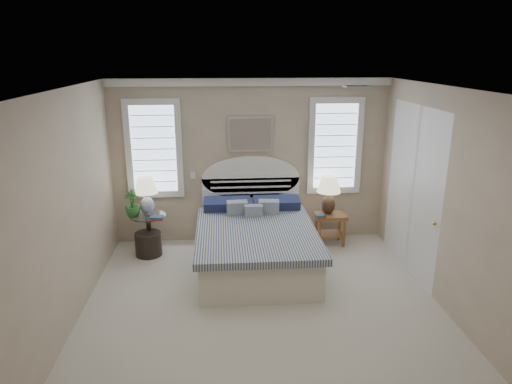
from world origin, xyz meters
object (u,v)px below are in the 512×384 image
at_px(bed, 255,241).
at_px(nightstand_right, 330,222).
at_px(floor_pot, 148,244).
at_px(lamp_right, 329,191).
at_px(lamp_left, 146,192).
at_px(side_table_left, 149,229).

height_order(bed, nightstand_right, bed).
relative_size(bed, nightstand_right, 4.29).
xyz_separation_m(floor_pot, lamp_right, (2.92, 0.26, 0.73)).
distance_m(floor_pot, lamp_left, 0.83).
xyz_separation_m(lamp_left, lamp_right, (2.93, 0.07, -0.08)).
bearing_deg(nightstand_right, floor_pot, -175.88).
bearing_deg(side_table_left, floor_pot, -93.59).
distance_m(bed, nightstand_right, 1.47).
distance_m(nightstand_right, floor_pot, 2.97).
distance_m(lamp_left, lamp_right, 2.93).
bearing_deg(lamp_right, nightstand_right, -49.27).
bearing_deg(floor_pot, lamp_left, 92.05).
height_order(lamp_left, lamp_right, lamp_left).
xyz_separation_m(nightstand_right, lamp_right, (-0.04, 0.04, 0.53)).
bearing_deg(nightstand_right, lamp_left, -179.55).
bearing_deg(bed, nightstand_right, 28.03).
xyz_separation_m(bed, side_table_left, (-1.65, 0.59, 0.00)).
bearing_deg(lamp_left, floor_pot, -87.95).
relative_size(floor_pot, lamp_right, 0.64).
distance_m(nightstand_right, lamp_left, 3.03).
height_order(bed, lamp_left, bed).
bearing_deg(lamp_right, lamp_left, -178.67).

